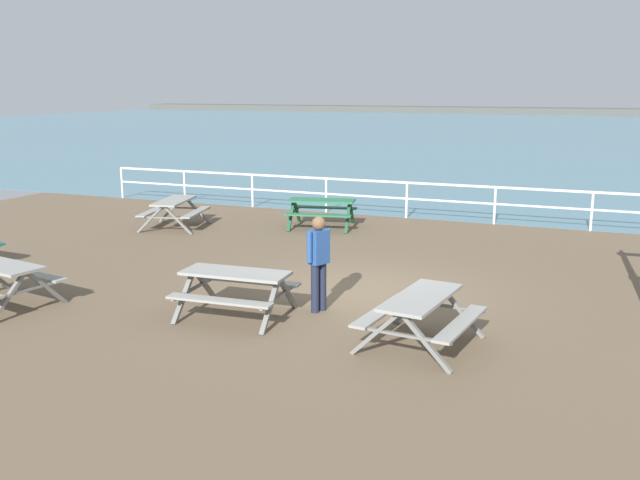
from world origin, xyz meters
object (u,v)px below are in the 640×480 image
object	(u,v)px
picnic_table_near_right	(236,283)
picnic_table_mid_centre	(322,206)
picnic_table_far_left	(174,207)
visitor	(319,258)
picnic_table_near_left	(421,308)

from	to	relation	value
picnic_table_near_right	picnic_table_mid_centre	distance (m)	7.82
picnic_table_far_left	visitor	size ratio (longest dim) A/B	1.26
picnic_table_near_left	picnic_table_near_right	xyz separation A→B (m)	(-3.22, 0.19, 0.00)
picnic_table_near_right	visitor	distance (m)	1.46
picnic_table_near_left	visitor	world-z (taller)	visitor
picnic_table_near_left	picnic_table_near_right	world-z (taller)	same
visitor	picnic_table_mid_centre	bearing A→B (deg)	133.74
picnic_table_near_left	picnic_table_near_right	size ratio (longest dim) A/B	1.04
picnic_table_near_right	picnic_table_near_left	bearing A→B (deg)	-6.87
picnic_table_mid_centre	picnic_table_far_left	distance (m)	4.04
picnic_table_near_right	visitor	xyz separation A→B (m)	(1.19, 0.76, 0.36)
picnic_table_mid_centre	visitor	xyz separation A→B (m)	(2.73, -6.90, 0.36)
picnic_table_near_left	picnic_table_far_left	size ratio (longest dim) A/B	0.94
picnic_table_near_right	visitor	bearing A→B (deg)	29.26
picnic_table_far_left	visitor	xyz separation A→B (m)	(6.46, -5.33, 0.36)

